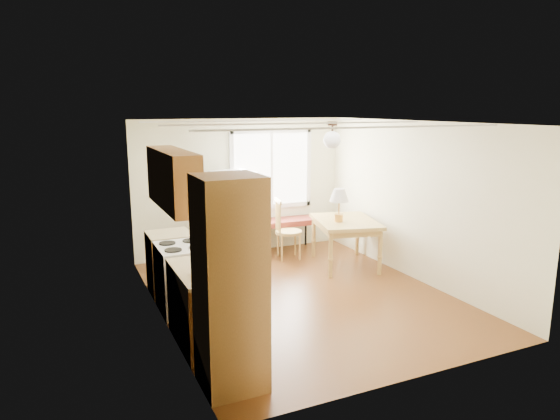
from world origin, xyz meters
TOP-DOWN VIEW (x-y plane):
  - room_shell at (0.00, 0.00)m, footprint 4.60×5.60m
  - kitchen_run at (-1.72, -0.63)m, footprint 0.65×3.40m
  - window_unit at (0.60, 2.47)m, footprint 1.64×0.05m
  - pendant_light at (0.70, 0.40)m, footprint 0.26×0.26m
  - refrigerator at (-0.33, 1.99)m, footprint 0.73×0.73m
  - bench at (0.75, 2.22)m, footprint 1.36×0.58m
  - dining_table at (1.33, 0.97)m, footprint 1.27×1.50m
  - chair at (0.52, 1.76)m, footprint 0.51×0.50m
  - table_lamp at (1.16, 0.91)m, footprint 0.32×0.32m
  - coffee_maker at (-1.72, -1.32)m, footprint 0.22×0.26m
  - kettle at (-1.79, -0.97)m, footprint 0.10×0.10m

SIDE VIEW (x-z plane):
  - bench at x=0.75m, z-range 0.24..0.86m
  - chair at x=0.52m, z-range 0.08..1.18m
  - dining_table at x=1.33m, z-range 0.30..1.11m
  - refrigerator at x=-0.33m, z-range 0.00..1.61m
  - kitchen_run at x=-1.72m, z-range -0.26..1.94m
  - kettle at x=-1.79m, z-range 0.88..1.08m
  - coffee_maker at x=-1.72m, z-range 0.85..1.21m
  - table_lamp at x=1.16m, z-range 0.94..1.50m
  - room_shell at x=0.00m, z-range -0.06..2.56m
  - window_unit at x=0.60m, z-range 0.79..2.31m
  - pendant_light at x=0.70m, z-range 2.04..2.44m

